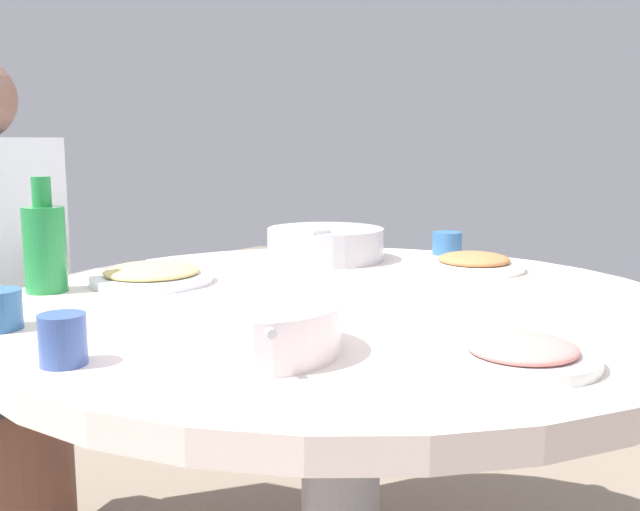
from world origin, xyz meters
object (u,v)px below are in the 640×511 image
soup_bowl (253,329)px  dish_shrimp (522,353)px  rice_bowl (325,243)px  dish_tofu_braise (474,263)px  tea_cup_far (447,243)px  round_dining_table (341,362)px  tea_cup_near (63,340)px  green_bottle (45,246)px  dish_noodles (152,275)px  stool_for_diner_left (0,475)px

soup_bowl → dish_shrimp: bearing=-150.1°
rice_bowl → dish_shrimp: 0.87m
dish_tofu_braise → tea_cup_far: (0.16, -0.16, 0.01)m
round_dining_table → tea_cup_near: 0.57m
green_bottle → tea_cup_far: green_bottle is taller
tea_cup_far → tea_cup_near: bearing=93.1°
round_dining_table → rice_bowl: 0.46m
dish_noodles → tea_cup_near: tea_cup_near is taller
round_dining_table → soup_bowl: 0.40m
soup_bowl → tea_cup_far: bearing=-77.1°
tea_cup_far → dish_shrimp: bearing=124.9°
soup_bowl → dish_tofu_braise: (0.05, -0.77, -0.02)m
dish_shrimp → stool_for_diner_left: (1.25, 0.08, -0.52)m
soup_bowl → dish_tofu_braise: size_ratio=1.09×
green_bottle → tea_cup_far: (-0.38, -0.89, -0.06)m
round_dining_table → tea_cup_near: tea_cup_near is taller
dish_tofu_braise → tea_cup_near: (0.10, 0.96, 0.02)m
rice_bowl → tea_cup_near: 0.90m
round_dining_table → dish_shrimp: size_ratio=6.32×
round_dining_table → dish_noodles: size_ratio=5.13×
round_dining_table → dish_noodles: (0.39, 0.13, 0.14)m
round_dining_table → dish_shrimp: bearing=157.8°
rice_bowl → soup_bowl: rice_bowl is taller
soup_bowl → dish_shrimp: soup_bowl is taller
round_dining_table → green_bottle: (0.48, 0.31, 0.21)m
round_dining_table → tea_cup_far: tea_cup_far is taller
dish_noodles → tea_cup_near: size_ratio=3.68×
rice_bowl → green_bottle: bearing=73.6°
dish_tofu_braise → green_bottle: 0.90m
dish_noodles → tea_cup_far: bearing=-112.2°
dish_shrimp → tea_cup_near: bearing=39.0°
rice_bowl → tea_cup_far: size_ratio=3.80×
tea_cup_near → tea_cup_far: 1.13m
rice_bowl → tea_cup_far: 0.32m
dish_tofu_braise → tea_cup_near: bearing=84.3°
soup_bowl → round_dining_table: bearing=-72.1°
soup_bowl → tea_cup_far: size_ratio=3.25×
dish_shrimp → dish_tofu_braise: bearing=-58.1°
tea_cup_far → dish_tofu_braise: bearing=134.1°
soup_bowl → dish_tofu_braise: soup_bowl is taller
soup_bowl → dish_noodles: soup_bowl is taller
soup_bowl → dish_shrimp: (-0.31, -0.18, -0.02)m
dish_shrimp → green_bottle: green_bottle is taller
dish_tofu_braise → stool_for_diner_left: 1.23m
dish_tofu_braise → dish_shrimp: 0.69m
dish_noodles → green_bottle: size_ratio=1.12×
round_dining_table → soup_bowl: size_ratio=5.26×
tea_cup_far → green_bottle: bearing=67.0°
dish_tofu_braise → dish_shrimp: size_ratio=1.10×
soup_bowl → dish_noodles: (0.50, -0.22, -0.02)m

